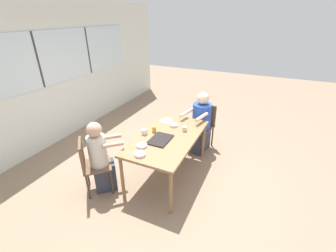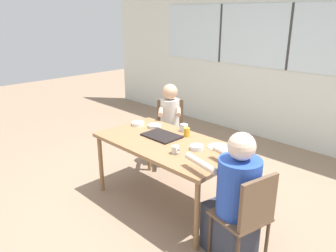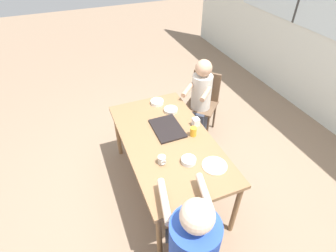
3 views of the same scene
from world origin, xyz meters
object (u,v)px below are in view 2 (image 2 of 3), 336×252
object	(u,v)px
chair_for_woman_green_shirt	(248,213)
juice_glass	(187,132)
chair_for_man_blue_shirt	(170,124)
bowl_white_shallow	(155,126)
milk_carton_small	(184,128)
bowl_fruit	(138,124)
person_woman_green_shirt	(234,204)
bowl_cereal	(197,147)
person_man_blue_shirt	(170,127)
coffee_mug	(175,150)

from	to	relation	value
chair_for_woman_green_shirt	juice_glass	size ratio (longest dim) A/B	8.90
chair_for_man_blue_shirt	bowl_white_shallow	distance (m)	0.80
juice_glass	milk_carton_small	world-z (taller)	juice_glass
chair_for_woman_green_shirt	juice_glass	world-z (taller)	chair_for_woman_green_shirt
chair_for_woman_green_shirt	bowl_fruit	distance (m)	1.90
person_woman_green_shirt	milk_carton_small	distance (m)	1.30
milk_carton_small	bowl_cereal	size ratio (longest dim) A/B	0.65
person_man_blue_shirt	bowl_fruit	bearing A→B (deg)	52.98
bowl_fruit	juice_glass	bearing A→B (deg)	11.76
person_woman_green_shirt	bowl_white_shallow	size ratio (longest dim) A/B	7.52
chair_for_man_blue_shirt	bowl_fruit	distance (m)	0.81
bowl_fruit	bowl_white_shallow	bearing A→B (deg)	23.89
chair_for_man_blue_shirt	coffee_mug	distance (m)	1.55
bowl_white_shallow	chair_for_woman_green_shirt	bearing A→B (deg)	-16.27
chair_for_man_blue_shirt	coffee_mug	size ratio (longest dim) A/B	11.09
coffee_mug	milk_carton_small	bearing A→B (deg)	125.36
person_man_blue_shirt	bowl_cereal	world-z (taller)	person_man_blue_shirt
milk_carton_small	bowl_white_shallow	distance (m)	0.37
bowl_cereal	bowl_fruit	size ratio (longest dim) A/B	0.88
bowl_cereal	milk_carton_small	bearing A→B (deg)	146.53
chair_for_man_blue_shirt	bowl_fruit	bearing A→B (deg)	60.11
person_woman_green_shirt	bowl_fruit	xyz separation A→B (m)	(-1.68, 0.35, 0.24)
person_woman_green_shirt	milk_carton_small	size ratio (longest dim) A/B	13.42
person_woman_green_shirt	person_man_blue_shirt	world-z (taller)	person_woman_green_shirt
chair_for_woman_green_shirt	coffee_mug	world-z (taller)	chair_for_woman_green_shirt
person_man_blue_shirt	coffee_mug	size ratio (longest dim) A/B	14.47
bowl_fruit	bowl_cereal	bearing A→B (deg)	-3.59
bowl_cereal	person_woman_green_shirt	bearing A→B (deg)	-23.20
person_man_blue_shirt	bowl_white_shallow	bearing A→B (deg)	73.71
milk_carton_small	bowl_fruit	xyz separation A→B (m)	(-0.55, -0.24, -0.02)
person_woman_green_shirt	juice_glass	distance (m)	1.14
coffee_mug	bowl_cereal	world-z (taller)	coffee_mug
person_man_blue_shirt	bowl_fruit	size ratio (longest dim) A/B	7.43
bowl_white_shallow	bowl_fruit	distance (m)	0.23
chair_for_man_blue_shirt	bowl_cereal	distance (m)	1.47
juice_glass	milk_carton_small	xyz separation A→B (m)	(-0.14, 0.10, -0.01)
milk_carton_small	bowl_white_shallow	xyz separation A→B (m)	(-0.34, -0.15, -0.03)
chair_for_man_blue_shirt	bowl_white_shallow	world-z (taller)	chair_for_man_blue_shirt
coffee_mug	bowl_fruit	bearing A→B (deg)	162.38
person_man_blue_shirt	coffee_mug	distance (m)	1.40
bowl_fruit	coffee_mug	bearing A→B (deg)	-17.62
bowl_white_shallow	bowl_fruit	world-z (taller)	bowl_fruit
chair_for_woman_green_shirt	milk_carton_small	distance (m)	1.46
chair_for_woman_green_shirt	bowl_white_shallow	world-z (taller)	chair_for_woman_green_shirt
juice_glass	bowl_white_shallow	distance (m)	0.48
bowl_cereal	bowl_fruit	bearing A→B (deg)	176.41
milk_carton_small	bowl_white_shallow	bearing A→B (deg)	-156.17
bowl_cereal	chair_for_man_blue_shirt	bearing A→B (deg)	145.68
person_woman_green_shirt	milk_carton_small	xyz separation A→B (m)	(-1.13, 0.59, 0.26)
chair_for_woman_green_shirt	juice_glass	bearing A→B (deg)	77.79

